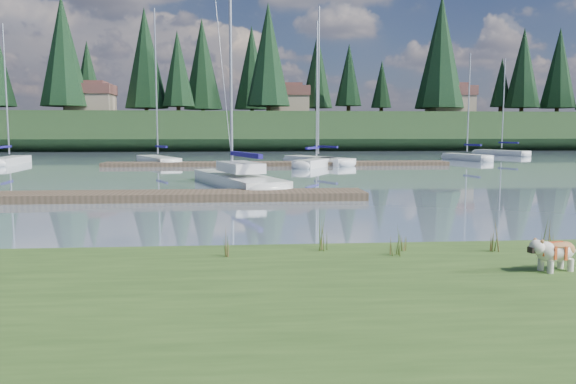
{
  "coord_description": "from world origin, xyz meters",
  "views": [
    {
      "loc": [
        -0.7,
        -12.48,
        2.59
      ],
      "look_at": [
        0.28,
        -0.5,
        1.29
      ],
      "focal_mm": 35.0,
      "sensor_mm": 36.0,
      "label": 1
    }
  ],
  "objects": [
    {
      "name": "house_2",
      "position": [
        30.0,
        69.0,
        7.31
      ],
      "size": [
        6.3,
        5.3,
        4.65
      ],
      "color": "gray",
      "rests_on": "ridge"
    },
    {
      "name": "weed_4",
      "position": [
        2.34,
        -2.3,
        0.53
      ],
      "size": [
        0.17,
        0.14,
        0.43
      ],
      "color": "#475B23",
      "rests_on": "bank"
    },
    {
      "name": "sailboat_bg_5",
      "position": [
        27.18,
        47.06,
        0.32
      ],
      "size": [
        4.24,
        7.25,
        10.49
      ],
      "rotation": [
        0.0,
        0.0,
        1.98
      ],
      "color": "silver",
      "rests_on": "ground"
    },
    {
      "name": "dock_near",
      "position": [
        -4.0,
        9.0,
        0.15
      ],
      "size": [
        16.0,
        2.0,
        0.3
      ],
      "primitive_type": "cube",
      "color": "#4C3D2C",
      "rests_on": "ground"
    },
    {
      "name": "weed_0",
      "position": [
        0.8,
        -2.16,
        0.65
      ],
      "size": [
        0.17,
        0.14,
        0.71
      ],
      "color": "#475B23",
      "rests_on": "bank"
    },
    {
      "name": "conifer_4",
      "position": [
        3.0,
        66.0,
        13.09
      ],
      "size": [
        6.16,
        6.16,
        15.1
      ],
      "color": "#382619",
      "rests_on": "ridge"
    },
    {
      "name": "sailboat_main",
      "position": [
        -1.18,
        14.67,
        0.42
      ],
      "size": [
        4.95,
        10.13,
        14.27
      ],
      "rotation": [
        0.0,
        0.0,
        1.88
      ],
      "color": "silver",
      "rests_on": "ground"
    },
    {
      "name": "ground",
      "position": [
        0.0,
        30.0,
        0.0
      ],
      "size": [
        200.0,
        200.0,
        0.0
      ],
      "primitive_type": "plane",
      "color": "#8195AB",
      "rests_on": "ground"
    },
    {
      "name": "conifer_3",
      "position": [
        -10.0,
        72.0,
        11.74
      ],
      "size": [
        4.84,
        4.84,
        12.25
      ],
      "color": "#382619",
      "rests_on": "ridge"
    },
    {
      "name": "bank",
      "position": [
        0.0,
        -6.0,
        0.17
      ],
      "size": [
        60.0,
        9.0,
        0.35
      ],
      "primitive_type": "cube",
      "color": "#35531F",
      "rests_on": "ground"
    },
    {
      "name": "house_1",
      "position": [
        6.0,
        71.0,
        7.31
      ],
      "size": [
        6.3,
        5.3,
        4.65
      ],
      "color": "gray",
      "rests_on": "ridge"
    },
    {
      "name": "ridge",
      "position": [
        0.0,
        73.0,
        2.5
      ],
      "size": [
        200.0,
        20.0,
        5.0
      ],
      "primitive_type": "cube",
      "color": "black",
      "rests_on": "ground"
    },
    {
      "name": "sailboat_bg_2",
      "position": [
        5.07,
        29.29,
        0.33
      ],
      "size": [
        4.5,
        6.86,
        10.66
      ],
      "rotation": [
        0.0,
        0.0,
        1.08
      ],
      "color": "silver",
      "rests_on": "ground"
    },
    {
      "name": "sailboat_bg_4",
      "position": [
        19.36,
        37.16,
        0.33
      ],
      "size": [
        2.84,
        6.51,
        9.62
      ],
      "rotation": [
        0.0,
        0.0,
        1.83
      ],
      "color": "silver",
      "rests_on": "ground"
    },
    {
      "name": "sailboat_bg_1",
      "position": [
        -7.79,
        34.24,
        0.33
      ],
      "size": [
        4.87,
        8.27,
        12.37
      ],
      "rotation": [
        0.0,
        0.0,
        1.99
      ],
      "color": "silver",
      "rests_on": "ground"
    },
    {
      "name": "conifer_5",
      "position": [
        15.0,
        70.0,
        10.83
      ],
      "size": [
        3.96,
        3.96,
        10.35
      ],
      "color": "#382619",
      "rests_on": "ridge"
    },
    {
      "name": "weed_1",
      "position": [
        2.03,
        -2.67,
        0.58
      ],
      "size": [
        0.17,
        0.14,
        0.55
      ],
      "color": "#475B23",
      "rests_on": "bank"
    },
    {
      "name": "sailboat_bg_0",
      "position": [
        -19.25,
        34.54,
        0.32
      ],
      "size": [
        2.15,
        7.7,
        11.06
      ],
      "rotation": [
        0.0,
        0.0,
        1.66
      ],
      "color": "silver",
      "rests_on": "ground"
    },
    {
      "name": "mud_lip",
      "position": [
        0.0,
        -1.6,
        0.07
      ],
      "size": [
        60.0,
        0.5,
        0.14
      ],
      "primitive_type": "cube",
      "color": "#33281C",
      "rests_on": "ground"
    },
    {
      "name": "conifer_7",
      "position": [
        42.0,
        71.0,
        12.19
      ],
      "size": [
        5.28,
        5.28,
        13.2
      ],
      "color": "#382619",
      "rests_on": "ridge"
    },
    {
      "name": "weed_2",
      "position": [
        3.98,
        -2.46,
        0.62
      ],
      "size": [
        0.17,
        0.14,
        0.66
      ],
      "color": "#475B23",
      "rests_on": "bank"
    },
    {
      "name": "conifer_2",
      "position": [
        -25.0,
        68.0,
        13.54
      ],
      "size": [
        6.6,
        6.6,
        16.05
      ],
      "color": "#382619",
      "rests_on": "ridge"
    },
    {
      "name": "house_0",
      "position": [
        -22.0,
        70.0,
        7.31
      ],
      "size": [
        6.3,
        5.3,
        4.65
      ],
      "color": "gray",
      "rests_on": "ridge"
    },
    {
      "name": "dock_far",
      "position": [
        2.0,
        30.0,
        0.15
      ],
      "size": [
        26.0,
        2.2,
        0.3
      ],
      "primitive_type": "cube",
      "color": "#4C3D2C",
      "rests_on": "ground"
    },
    {
      "name": "weed_5",
      "position": [
        4.91,
        -2.72,
        0.62
      ],
      "size": [
        0.17,
        0.14,
        0.64
      ],
      "color": "#475B23",
      "rests_on": "bank"
    },
    {
      "name": "bulldog",
      "position": [
        4.3,
        -4.0,
        0.68
      ],
      "size": [
        0.91,
        0.49,
        0.53
      ],
      "rotation": [
        0.0,
        0.0,
        3.39
      ],
      "color": "silver",
      "rests_on": "bank"
    },
    {
      "name": "sailboat_bg_3",
      "position": [
        5.02,
        32.7,
        0.32
      ],
      "size": [
        5.41,
        8.32,
        12.44
      ],
      "rotation": [
        0.0,
        0.0,
        2.05
      ],
      "color": "silver",
      "rests_on": "ground"
    },
    {
      "name": "weed_3",
      "position": [
        -1.04,
        -2.55,
        0.59
      ],
      "size": [
        0.17,
        0.14,
        0.58
      ],
      "color": "#475B23",
      "rests_on": "bank"
    },
    {
      "name": "conifer_6",
      "position": [
        28.0,
        68.0,
        13.99
      ],
      "size": [
        7.04,
        7.04,
        17.0
      ],
      "color": "#382619",
      "rests_on": "ridge"
    }
  ]
}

